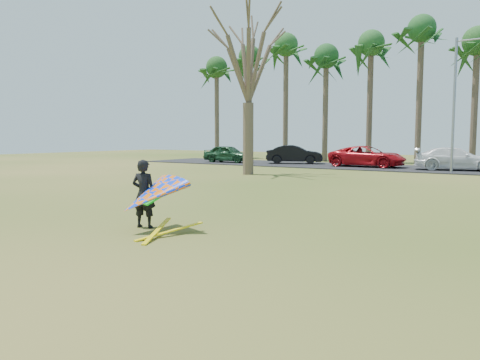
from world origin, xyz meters
The scene contains 16 objects.
ground centered at (0.00, 0.00, 0.00)m, with size 100.00×100.00×0.00m, color #254A10.
parking_strip centered at (0.00, 25.00, 0.03)m, with size 46.00×7.00×0.06m, color black.
palm_0 centered at (-22.00, 31.00, 9.17)m, with size 4.84×4.84×10.84m.
palm_1 centered at (-18.00, 31.00, 9.85)m, with size 4.84×4.84×11.54m.
palm_2 centered at (-14.00, 31.00, 10.52)m, with size 4.84×4.84×12.24m.
palm_3 centered at (-10.00, 31.00, 9.17)m, with size 4.84×4.84×10.84m.
palm_4 centered at (-6.00, 31.00, 9.85)m, with size 4.84×4.84×11.54m.
palm_5 centered at (-2.00, 31.00, 10.52)m, with size 4.84×4.84×12.24m.
palm_6 centered at (2.00, 31.00, 9.17)m, with size 4.84×4.84×10.84m.
bare_tree_left centered at (-8.00, 15.00, 6.92)m, with size 6.60×6.60×9.70m.
streetlight centered at (2.16, 22.00, 4.46)m, with size 2.28×0.18×8.00m.
car_0 centered at (-15.76, 24.05, 0.78)m, with size 1.70×4.23×1.44m, color #173B20.
car_1 centered at (-10.23, 25.48, 0.80)m, with size 1.56×4.47×1.47m, color black.
car_2 centered at (-4.07, 24.81, 0.81)m, with size 2.48×5.38×1.50m, color #AA0D15.
car_3 centered at (1.82, 24.58, 0.79)m, with size 2.05×5.05×1.47m, color white.
kite_flyer centered at (-1.07, -0.30, 0.85)m, with size 2.13×2.39×2.02m.
Camera 1 is at (6.81, -8.32, 2.26)m, focal length 35.00 mm.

